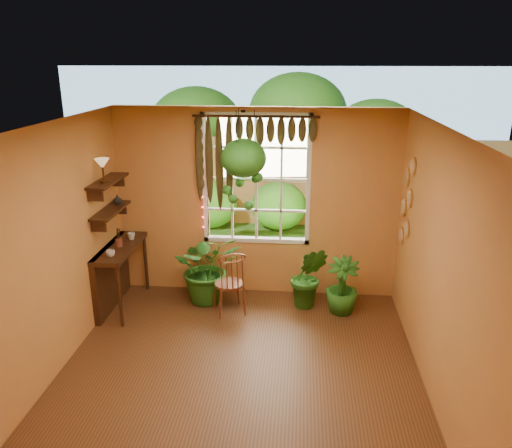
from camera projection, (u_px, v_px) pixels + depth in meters
The scene contains 23 objects.
floor at pixel (237, 383), 5.37m from camera, with size 4.50×4.50×0.00m, color brown.
ceiling at pixel (234, 130), 4.51m from camera, with size 4.50×4.50×0.00m, color silver.
wall_back at pixel (256, 204), 7.06m from camera, with size 4.00×4.00×0.00m, color #C37C42.
wall_left at pixel (42, 260), 5.11m from camera, with size 4.50×4.50×0.00m, color #C37C42.
wall_right at pixel (443, 275), 4.76m from camera, with size 4.50×4.50×0.00m, color #C37C42.
window at pixel (256, 179), 6.98m from camera, with size 1.52×0.10×1.86m.
valance_vine at pixel (249, 139), 6.69m from camera, with size 1.70×0.12×1.10m.
string_lights at pixel (202, 176), 6.94m from camera, with size 0.03×0.03×1.54m, color #FF2633, non-canonical shape.
wall_plates at pixel (406, 203), 6.39m from camera, with size 0.04×0.32×1.10m, color #FBF2CD, non-canonical shape.
counter_ledge at pixel (114, 269), 6.87m from camera, with size 0.40×1.20×0.90m.
shelf_lower at pixel (111, 210), 6.59m from camera, with size 0.25×0.90×0.04m, color #3D2010.
shelf_upper at pixel (108, 181), 6.47m from camera, with size 0.25×0.90×0.04m, color #3D2010.
backyard at pixel (285, 151), 11.43m from camera, with size 14.00×10.00×12.00m.
windsor_chair at pixel (230, 292), 6.76m from camera, with size 0.52×0.53×1.06m.
potted_plant_left at pixel (208, 267), 7.03m from camera, with size 0.93×0.81×1.03m, color #1D5516.
potted_plant_mid at pixel (309, 277), 6.87m from camera, with size 0.50×0.40×0.90m, color #1D5516.
potted_plant_right at pixel (342, 286), 6.74m from camera, with size 0.44×0.44×0.79m, color #1D5516.
hanging_basket at pixel (243, 165), 6.51m from camera, with size 0.60×0.60×1.29m.
cup_a at pixel (111, 253), 6.38m from camera, with size 0.11×0.11×0.09m, color silver.
cup_b at pixel (131, 236), 6.97m from camera, with size 0.10×0.10×0.10m, color beige.
brush_jar at pixel (118, 237), 6.70m from camera, with size 0.09×0.09×0.32m.
shelf_vase at pixel (117, 199), 6.81m from camera, with size 0.12×0.12×0.13m, color #B2AD99.
tiffany_lamp at pixel (102, 165), 6.23m from camera, with size 0.19×0.19×0.31m.
Camera 1 is at (0.62, -4.51, 3.33)m, focal length 35.00 mm.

